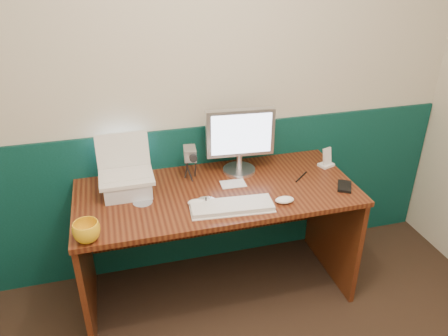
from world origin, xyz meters
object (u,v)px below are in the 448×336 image
object	(u,v)px
camcorder	(190,163)
keyboard	(232,207)
laptop	(124,159)
monitor	(240,141)
mug	(87,232)
desk	(218,243)

from	to	relation	value
camcorder	keyboard	bearing A→B (deg)	-62.42
laptop	keyboard	bearing A→B (deg)	-31.10
monitor	mug	xyz separation A→B (m)	(-0.90, -0.48, -0.15)
monitor	camcorder	world-z (taller)	monitor
laptop	monitor	distance (m)	0.69
monitor	camcorder	distance (m)	0.32
desk	mug	world-z (taller)	mug
desk	mug	size ratio (longest dim) A/B	12.40
desk	monitor	size ratio (longest dim) A/B	3.93
keyboard	camcorder	distance (m)	0.42
keyboard	camcorder	size ratio (longest dim) A/B	2.16
keyboard	camcorder	xyz separation A→B (m)	(-0.15, 0.39, 0.09)
laptop	camcorder	size ratio (longest dim) A/B	1.47
mug	camcorder	xyz separation A→B (m)	(0.59, 0.47, 0.05)
mug	camcorder	distance (m)	0.76
keyboard	laptop	bearing A→B (deg)	154.02
keyboard	mug	bearing A→B (deg)	-168.65
laptop	mug	xyz separation A→B (m)	(-0.22, -0.40, -0.16)
desk	keyboard	distance (m)	0.44
monitor	laptop	bearing A→B (deg)	-167.84
laptop	keyboard	distance (m)	0.64
desk	mug	xyz separation A→B (m)	(-0.71, -0.29, 0.43)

